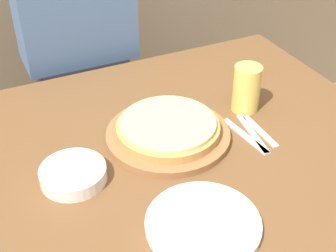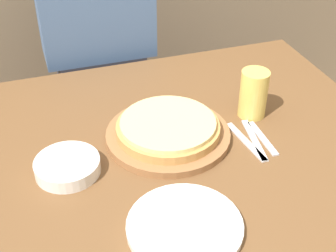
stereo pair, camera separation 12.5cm
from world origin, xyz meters
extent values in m
cube|color=brown|center=(0.00, 0.00, 0.39)|extent=(1.21, 0.98, 0.78)
cylinder|color=#99663D|center=(-0.01, 0.03, 0.79)|extent=(0.34, 0.34, 0.02)
cylinder|color=tan|center=(-0.01, 0.03, 0.81)|extent=(0.28, 0.28, 0.02)
cylinder|color=#EAD184|center=(-0.01, 0.03, 0.83)|extent=(0.26, 0.26, 0.01)
cylinder|color=#E5C65B|center=(0.26, 0.07, 0.85)|extent=(0.08, 0.08, 0.14)
cylinder|color=white|center=(0.26, 0.07, 0.91)|extent=(0.08, 0.08, 0.02)
cylinder|color=white|center=(-0.08, -0.29, 0.79)|extent=(0.25, 0.25, 0.02)
cylinder|color=white|center=(-0.29, -0.02, 0.80)|extent=(0.16, 0.16, 0.04)
cube|color=silver|center=(0.19, -0.05, 0.78)|extent=(0.04, 0.18, 0.00)
cube|color=silver|center=(0.21, -0.05, 0.78)|extent=(0.05, 0.18, 0.00)
cube|color=silver|center=(0.24, -0.05, 0.78)|extent=(0.02, 0.16, 0.00)
cube|color=#33333D|center=(-0.08, 0.64, 0.38)|extent=(0.32, 0.20, 0.76)
cube|color=#4C6B99|center=(-0.08, 0.64, 0.97)|extent=(0.39, 0.20, 0.42)
camera|label=1|loc=(-0.44, -0.89, 1.55)|focal=50.00mm
camera|label=2|loc=(-0.33, -0.93, 1.55)|focal=50.00mm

